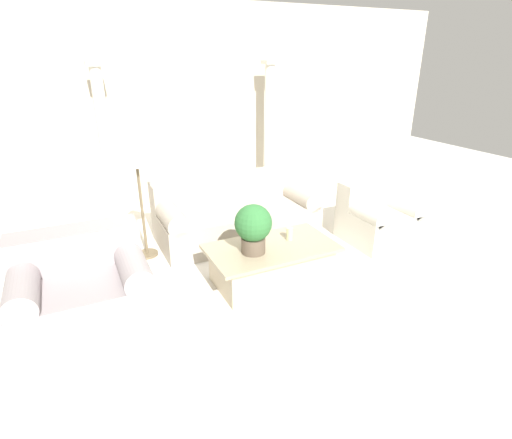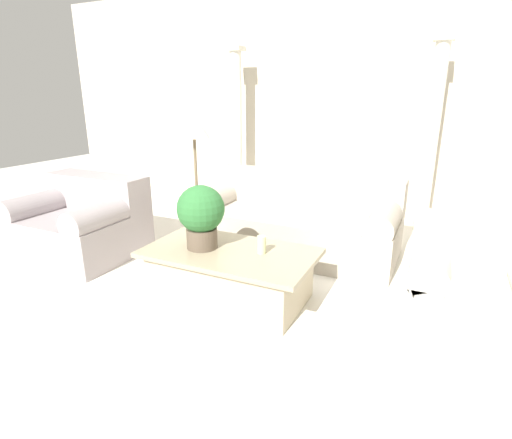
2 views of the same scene
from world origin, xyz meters
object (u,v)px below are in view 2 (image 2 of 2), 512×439
object	(u,v)px
sofa_long	(297,220)
coffee_table	(230,274)
loveseat	(82,222)
potted_plant	(201,214)
armchair	(476,286)
floor_lamp	(194,135)

from	to	relation	value
sofa_long	coffee_table	world-z (taller)	sofa_long
sofa_long	loveseat	size ratio (longest dim) A/B	1.79
loveseat	potted_plant	distance (m)	1.77
loveseat	armchair	size ratio (longest dim) A/B	1.33
coffee_table	armchair	xyz separation A→B (m)	(1.85, 0.35, 0.13)
sofa_long	floor_lamp	bearing A→B (deg)	-177.02
floor_lamp	sofa_long	bearing A→B (deg)	2.98
armchair	loveseat	bearing A→B (deg)	-177.95
loveseat	potted_plant	xyz separation A→B (m)	(1.71, -0.26, 0.38)
sofa_long	armchair	size ratio (longest dim) A/B	2.37
coffee_table	armchair	distance (m)	1.88
potted_plant	floor_lamp	bearing A→B (deg)	125.02
sofa_long	floor_lamp	size ratio (longest dim) A/B	1.49
potted_plant	floor_lamp	size ratio (longest dim) A/B	0.37
armchair	potted_plant	bearing A→B (deg)	-169.38
sofa_long	potted_plant	bearing A→B (deg)	-105.10
floor_lamp	coffee_table	bearing A→B (deg)	-47.50
loveseat	potted_plant	bearing A→B (deg)	-8.51
coffee_table	potted_plant	bearing A→B (deg)	-171.22
loveseat	potted_plant	world-z (taller)	potted_plant
sofa_long	armchair	xyz separation A→B (m)	(1.72, -0.97, 0.01)
loveseat	coffee_table	distance (m)	1.97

